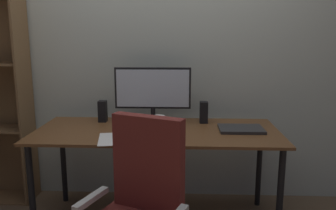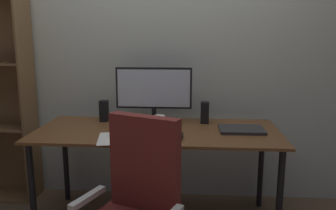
{
  "view_description": "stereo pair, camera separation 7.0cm",
  "coord_description": "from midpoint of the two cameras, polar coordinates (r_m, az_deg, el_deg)",
  "views": [
    {
      "loc": [
        0.19,
        -2.43,
        1.42
      ],
      "look_at": [
        0.08,
        -0.03,
        0.93
      ],
      "focal_mm": 36.78,
      "sensor_mm": 36.0,
      "label": 1
    },
    {
      "loc": [
        0.26,
        -2.43,
        1.42
      ],
      "look_at": [
        0.08,
        -0.03,
        0.93
      ],
      "focal_mm": 36.78,
      "sensor_mm": 36.0,
      "label": 2
    }
  ],
  "objects": [
    {
      "name": "mouse",
      "position": [
        2.32,
        1.01,
        -5.2
      ],
      "size": [
        0.06,
        0.1,
        0.03
      ],
      "primitive_type": "cube",
      "rotation": [
        0.0,
        0.0,
        -0.09
      ],
      "color": "black",
      "rests_on": "desk"
    },
    {
      "name": "speaker_right",
      "position": [
        2.72,
        5.21,
        -1.21
      ],
      "size": [
        0.06,
        0.07,
        0.17
      ],
      "primitive_type": "cube",
      "color": "black",
      "rests_on": "desk"
    },
    {
      "name": "keyboard",
      "position": [
        2.34,
        -4.74,
        -5.28
      ],
      "size": [
        0.29,
        0.12,
        0.02
      ],
      "primitive_type": "cube",
      "rotation": [
        0.0,
        0.0,
        0.02
      ],
      "color": "silver",
      "rests_on": "desk"
    },
    {
      "name": "monitor",
      "position": [
        2.71,
        -3.28,
        2.34
      ],
      "size": [
        0.6,
        0.2,
        0.44
      ],
      "color": "black",
      "rests_on": "desk"
    },
    {
      "name": "desk",
      "position": [
        2.55,
        -2.61,
        -5.73
      ],
      "size": [
        1.78,
        0.75,
        0.74
      ],
      "color": "brown",
      "rests_on": "ground"
    },
    {
      "name": "coffee_mug",
      "position": [
        2.55,
        -2.26,
        -2.86
      ],
      "size": [
        0.1,
        0.09,
        0.1
      ],
      "color": "white",
      "rests_on": "desk"
    },
    {
      "name": "back_wall",
      "position": [
        2.98,
        -1.78,
        9.15
      ],
      "size": [
        6.4,
        0.1,
        2.6
      ],
      "primitive_type": "cube",
      "color": "beige",
      "rests_on": "ground"
    },
    {
      "name": "paper_sheet",
      "position": [
        2.34,
        -9.7,
        -5.55
      ],
      "size": [
        0.26,
        0.33,
        0.0
      ],
      "primitive_type": "cube",
      "rotation": [
        0.0,
        0.0,
        0.17
      ],
      "color": "white",
      "rests_on": "desk"
    },
    {
      "name": "speaker_left",
      "position": [
        2.8,
        -11.48,
        -1.04
      ],
      "size": [
        0.06,
        0.07,
        0.17
      ],
      "primitive_type": "cube",
      "color": "black",
      "rests_on": "desk"
    },
    {
      "name": "laptop",
      "position": [
        2.56,
        11.25,
        -3.92
      ],
      "size": [
        0.32,
        0.23,
        0.02
      ],
      "primitive_type": "cube",
      "rotation": [
        0.0,
        0.0,
        0.01
      ],
      "color": "#2D2D30",
      "rests_on": "desk"
    }
  ]
}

